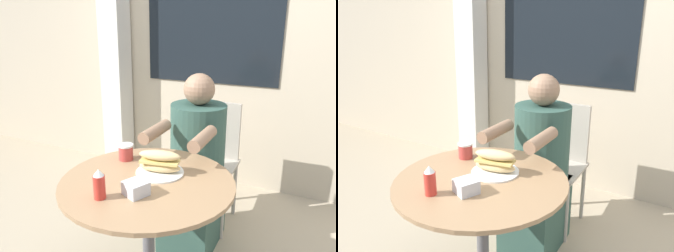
% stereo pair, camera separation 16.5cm
% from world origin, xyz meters
% --- Properties ---
extents(storefront_wall, '(8.00, 0.09, 2.80)m').
position_xyz_m(storefront_wall, '(-0.00, 1.56, 1.40)').
color(storefront_wall, '#B7A88E').
rests_on(storefront_wall, ground_plane).
extents(lattice_pillar, '(0.22, 0.22, 2.40)m').
position_xyz_m(lattice_pillar, '(-1.11, 1.39, 1.20)').
color(lattice_pillar, beige).
rests_on(lattice_pillar, ground_plane).
extents(cafe_table, '(0.81, 0.81, 0.72)m').
position_xyz_m(cafe_table, '(0.00, 0.00, 0.53)').
color(cafe_table, '#997551').
rests_on(cafe_table, ground_plane).
extents(diner_chair, '(0.38, 0.38, 0.87)m').
position_xyz_m(diner_chair, '(0.01, 0.94, 0.52)').
color(diner_chair, '#ADA393').
rests_on(diner_chair, ground_plane).
extents(seated_diner, '(0.35, 0.63, 1.13)m').
position_xyz_m(seated_diner, '(0.01, 0.59, 0.49)').
color(seated_diner, '#2D4C42').
rests_on(seated_diner, ground_plane).
extents(sandwich_on_plate, '(0.23, 0.23, 0.12)m').
position_xyz_m(sandwich_on_plate, '(0.02, 0.09, 0.76)').
color(sandwich_on_plate, white).
rests_on(sandwich_on_plate, cafe_table).
extents(drink_cup, '(0.08, 0.08, 0.08)m').
position_xyz_m(drink_cup, '(-0.22, 0.16, 0.76)').
color(drink_cup, '#B73D38').
rests_on(drink_cup, cafe_table).
extents(napkin_box, '(0.12, 0.12, 0.06)m').
position_xyz_m(napkin_box, '(0.02, -0.14, 0.75)').
color(napkin_box, silver).
rests_on(napkin_box, cafe_table).
extents(condiment_bottle, '(0.05, 0.05, 0.13)m').
position_xyz_m(condiment_bottle, '(-0.10, -0.23, 0.78)').
color(condiment_bottle, red).
rests_on(condiment_bottle, cafe_table).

